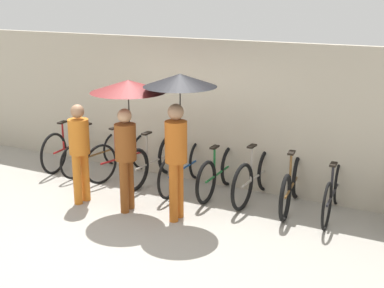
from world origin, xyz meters
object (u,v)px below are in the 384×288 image
object	(u,v)px
pedestrian_leading	(79,146)
pedestrian_trailing	(179,106)
parked_bicycle_4	(185,167)
pedestrian_center	(127,106)
parked_bicycle_8	(333,192)
parked_bicycle_1	(96,153)
parked_bicycle_7	(292,186)
parked_bicycle_6	(255,176)
parked_bicycle_2	(124,156)
parked_bicycle_0	(69,146)
parked_bicycle_3	(154,161)
parked_bicycle_5	(219,173)

from	to	relation	value
pedestrian_leading	pedestrian_trailing	bearing A→B (deg)	12.53
parked_bicycle_4	pedestrian_center	xyz separation A→B (m)	(-0.31, -1.18, 1.24)
parked_bicycle_8	parked_bicycle_1	bearing A→B (deg)	85.29
parked_bicycle_7	pedestrian_leading	distance (m)	3.33
parked_bicycle_1	parked_bicycle_7	xyz separation A→B (m)	(3.77, -0.02, 0.02)
pedestrian_leading	pedestrian_trailing	size ratio (longest dim) A/B	0.74
parked_bicycle_1	parked_bicycle_6	bearing A→B (deg)	-81.14
parked_bicycle_6	pedestrian_leading	size ratio (longest dim) A/B	1.09
parked_bicycle_1	pedestrian_center	distance (m)	2.34
parked_bicycle_2	parked_bicycle_4	distance (m)	1.25
parked_bicycle_0	pedestrian_leading	xyz separation A→B (m)	(1.39, -1.34, 0.52)
parked_bicycle_8	parked_bicycle_3	bearing A→B (deg)	85.05
parked_bicycle_3	pedestrian_leading	world-z (taller)	pedestrian_leading
pedestrian_leading	pedestrian_center	bearing A→B (deg)	16.23
parked_bicycle_1	pedestrian_leading	world-z (taller)	pedestrian_leading
parked_bicycle_4	parked_bicycle_7	distance (m)	1.88
parked_bicycle_5	parked_bicycle_8	xyz separation A→B (m)	(1.88, -0.01, 0.00)
parked_bicycle_5	pedestrian_trailing	xyz separation A→B (m)	(-0.10, -1.14, 1.32)
parked_bicycle_0	parked_bicycle_6	xyz separation A→B (m)	(3.77, 0.07, -0.01)
parked_bicycle_2	parked_bicycle_8	bearing A→B (deg)	-76.94
parked_bicycle_1	pedestrian_leading	distance (m)	1.64
parked_bicycle_5	pedestrian_leading	size ratio (longest dim) A/B	1.04
parked_bicycle_5	parked_bicycle_3	bearing A→B (deg)	88.82
parked_bicycle_4	parked_bicycle_7	size ratio (longest dim) A/B	1.07
parked_bicycle_4	parked_bicycle_8	bearing A→B (deg)	-91.59
parked_bicycle_1	parked_bicycle_6	xyz separation A→B (m)	(3.14, 0.07, 0.04)
parked_bicycle_5	pedestrian_center	world-z (taller)	pedestrian_center
parked_bicycle_5	pedestrian_leading	bearing A→B (deg)	126.34
parked_bicycle_0	parked_bicycle_6	size ratio (longest dim) A/B	1.00
parked_bicycle_5	parked_bicycle_7	xyz separation A→B (m)	(1.26, -0.04, 0.00)
parked_bicycle_0	parked_bicycle_2	distance (m)	1.26
parked_bicycle_5	pedestrian_center	xyz separation A→B (m)	(-0.93, -1.19, 1.25)
parked_bicycle_6	parked_bicycle_7	bearing A→B (deg)	-95.78
pedestrian_center	parked_bicycle_8	bearing A→B (deg)	15.74
parked_bicycle_1	parked_bicycle_8	distance (m)	4.39
parked_bicycle_1	pedestrian_trailing	bearing A→B (deg)	-107.20
parked_bicycle_4	pedestrian_center	distance (m)	1.74
pedestrian_center	parked_bicycle_0	bearing A→B (deg)	145.02
parked_bicycle_2	pedestrian_center	size ratio (longest dim) A/B	0.87
parked_bicycle_5	pedestrian_center	distance (m)	1.96
parked_bicycle_3	pedestrian_leading	distance (m)	1.53
parked_bicycle_6	pedestrian_trailing	bearing A→B (deg)	150.13
parked_bicycle_7	parked_bicycle_8	bearing A→B (deg)	-95.44
pedestrian_trailing	parked_bicycle_6	bearing A→B (deg)	55.33
parked_bicycle_0	parked_bicycle_8	distance (m)	5.02
parked_bicycle_1	parked_bicycle_4	distance (m)	1.88
pedestrian_leading	pedestrian_center	xyz separation A→B (m)	(0.81, 0.16, 0.70)
parked_bicycle_5	parked_bicycle_0	bearing A→B (deg)	88.91
parked_bicycle_1	parked_bicycle_5	xyz separation A→B (m)	(2.51, 0.02, 0.02)
parked_bicycle_6	pedestrian_trailing	size ratio (longest dim) A/B	0.81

